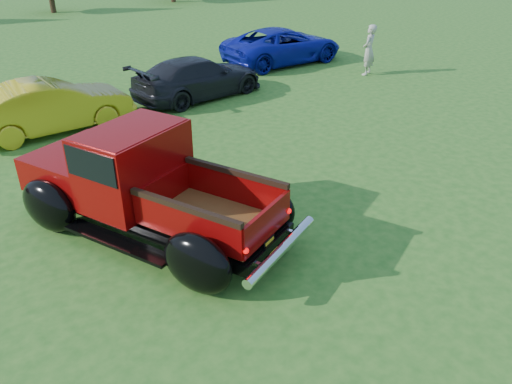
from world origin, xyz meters
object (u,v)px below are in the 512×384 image
(show_car_yellow, at_px, (51,106))
(spectator, at_px, (369,50))
(show_car_blue, at_px, (283,45))
(show_car_grey, at_px, (198,78))
(pickup_truck, at_px, (136,182))

(show_car_yellow, distance_m, spectator, 11.89)
(show_car_yellow, bearing_deg, show_car_blue, -78.26)
(show_car_grey, relative_size, show_car_blue, 0.89)
(pickup_truck, relative_size, show_car_blue, 1.11)
(pickup_truck, bearing_deg, spectator, 0.51)
(show_car_blue, relative_size, spectator, 2.76)
(show_car_blue, bearing_deg, pickup_truck, 130.28)
(spectator, bearing_deg, pickup_truck, -1.89)
(pickup_truck, height_order, show_car_grey, pickup_truck)
(pickup_truck, distance_m, spectator, 13.10)
(show_car_blue, bearing_deg, show_car_grey, 112.09)
(pickup_truck, height_order, show_car_blue, pickup_truck)
(show_car_grey, distance_m, spectator, 7.01)
(pickup_truck, distance_m, show_car_grey, 8.34)
(show_car_yellow, bearing_deg, spectator, -96.33)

